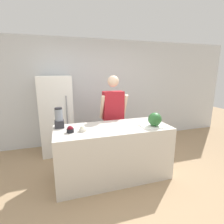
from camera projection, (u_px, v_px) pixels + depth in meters
The scene contains 10 objects.
ground_plane at pixel (120, 190), 2.77m from camera, with size 14.00×14.00×0.00m, color tan.
wall_back at pixel (92, 92), 4.46m from camera, with size 8.00×0.06×2.60m.
counter_island at pixel (113, 152), 3.04m from camera, with size 1.93×0.81×0.91m.
refrigerator at pixel (57, 115), 3.93m from camera, with size 0.69×0.72×1.73m.
person at pixel (113, 117), 3.65m from camera, with size 0.56×0.27×1.75m.
cutting_board at pixel (153, 126), 2.96m from camera, with size 0.42×0.29×0.01m.
watermelon at pixel (155, 119), 2.93m from camera, with size 0.23×0.23×0.23m.
bowl_cherries at pixel (70, 130), 2.66m from camera, with size 0.11×0.11×0.10m.
bowl_cream at pixel (83, 129), 2.72m from camera, with size 0.11×0.11×0.09m.
blender at pixel (59, 119), 2.88m from camera, with size 0.15×0.15×0.34m.
Camera 1 is at (-0.85, -2.26, 1.83)m, focal length 28.00 mm.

